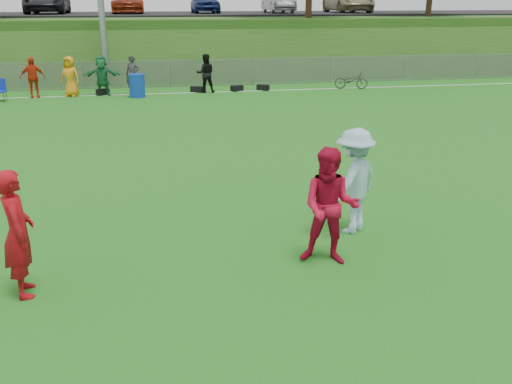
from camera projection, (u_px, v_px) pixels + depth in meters
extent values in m
plane|color=#205E13|center=(238.00, 275.00, 8.67)|extent=(120.00, 120.00, 0.00)
cube|color=white|center=(173.00, 93.00, 25.41)|extent=(60.00, 0.10, 0.01)
cube|color=gray|center=(171.00, 74.00, 27.08)|extent=(58.00, 0.02, 1.20)
cube|color=gray|center=(170.00, 60.00, 26.87)|extent=(58.00, 0.04, 0.04)
cube|color=#214C15|center=(161.00, 40.00, 37.02)|extent=(120.00, 18.00, 3.00)
cube|color=black|center=(159.00, 14.00, 38.38)|extent=(120.00, 12.00, 0.10)
imported|color=black|center=(47.00, 2.00, 35.95)|extent=(2.39, 5.18, 1.44)
imported|color=maroon|center=(128.00, 2.00, 36.85)|extent=(2.02, 4.96, 1.44)
imported|color=navy|center=(205.00, 2.00, 37.74)|extent=(1.70, 4.23, 1.44)
imported|color=slate|center=(278.00, 2.00, 38.64)|extent=(1.52, 4.37, 1.44)
imported|color=#968F65|center=(348.00, 2.00, 39.54)|extent=(2.39, 5.18, 1.44)
imported|color=red|center=(32.00, 77.00, 24.08)|extent=(1.06, 0.62, 1.69)
imported|color=orange|center=(70.00, 77.00, 24.36)|extent=(0.97, 0.82, 1.69)
imported|color=#1D6D3B|center=(102.00, 76.00, 24.60)|extent=(1.59, 0.55, 1.69)
imported|color=#2F2F31|center=(133.00, 75.00, 24.83)|extent=(0.72, 0.59, 1.69)
imported|color=black|center=(206.00, 73.00, 25.40)|extent=(0.85, 0.67, 1.69)
cube|color=black|center=(103.00, 92.00, 24.91)|extent=(0.61, 0.45, 0.26)
cube|color=black|center=(197.00, 89.00, 25.65)|extent=(0.62, 0.49, 0.26)
cube|color=black|center=(237.00, 88.00, 25.98)|extent=(0.62, 0.48, 0.26)
cube|color=black|center=(263.00, 88.00, 26.20)|extent=(0.62, 0.52, 0.26)
imported|color=#A60B14|center=(18.00, 233.00, 7.85)|extent=(0.57, 0.75, 1.84)
imported|color=#B90C2E|center=(330.00, 207.00, 8.81)|extent=(1.11, 1.00, 1.87)
imported|color=#9BC6D7|center=(354.00, 181.00, 10.03)|extent=(1.39, 1.32, 1.89)
cylinder|color=silver|center=(323.00, 184.00, 9.87)|extent=(0.30, 0.30, 0.03)
cylinder|color=#103BAF|center=(137.00, 86.00, 24.27)|extent=(0.85, 0.85, 0.98)
imported|color=#2B2B2D|center=(351.00, 80.00, 26.58)|extent=(1.60, 0.95, 0.80)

